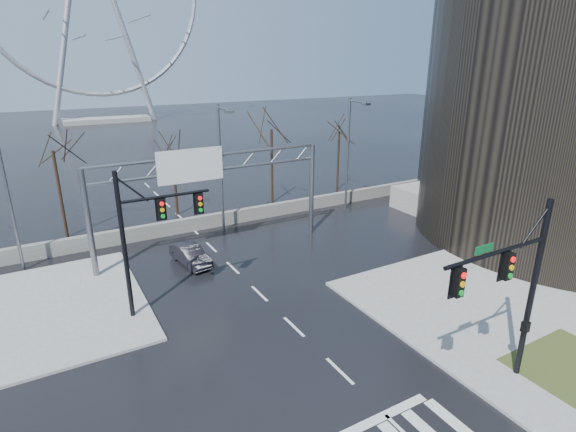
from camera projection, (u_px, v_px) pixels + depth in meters
ground at (340, 371)px, 19.77m from camera, size 260.00×260.00×0.00m
sidewalk_right_ext at (460, 295)px, 26.06m from camera, size 12.00×10.00×0.15m
sidewalk_far at (46, 310)px, 24.46m from camera, size 10.00×12.00×0.15m
grass_strip at (572, 366)px, 19.82m from camera, size 5.00×4.00×0.02m
tower_podium at (554, 204)px, 39.57m from camera, size 22.00×18.00×2.00m
barrier_wall at (193, 224)px, 36.02m from camera, size 52.00×0.50×1.10m
signal_mast_near at (515, 282)px, 17.26m from camera, size 5.52×0.41×8.00m
signal_mast_far at (146, 229)px, 22.81m from camera, size 4.72×0.41×8.00m
sign_gantry at (207, 183)px, 30.19m from camera, size 16.36×0.40×7.60m
streetlight_left at (5, 184)px, 27.15m from camera, size 0.50×2.55×10.00m
streetlight_mid at (222, 160)px, 33.70m from camera, size 0.50×2.55×10.00m
streetlight_right at (350, 146)px, 39.30m from camera, size 0.50×2.55×10.00m
tree_left at (54, 161)px, 32.91m from camera, size 3.75×3.75×7.50m
tree_center at (173, 157)px, 38.20m from camera, size 3.25×3.25×6.50m
tree_right at (272, 138)px, 41.24m from camera, size 3.90×3.90×7.80m
tree_far_right at (339, 139)px, 45.66m from camera, size 3.40×3.40×6.80m
car at (191, 255)px, 30.00m from camera, size 1.95×4.07×1.29m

